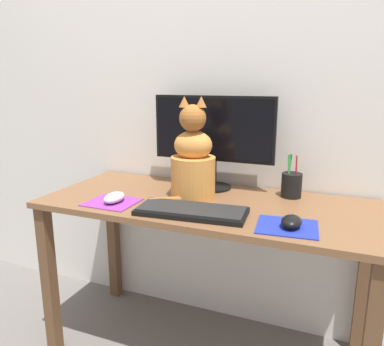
{
  "coord_description": "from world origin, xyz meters",
  "views": [
    {
      "loc": [
        0.49,
        -1.37,
        1.18
      ],
      "look_at": [
        -0.04,
        -0.07,
        0.84
      ],
      "focal_mm": 35.0,
      "sensor_mm": 36.0,
      "label": 1
    }
  ],
  "objects": [
    {
      "name": "wall_back",
      "position": [
        0.0,
        0.32,
        1.25
      ],
      "size": [
        7.0,
        0.04,
        2.5
      ],
      "color": "silver",
      "rests_on": "ground_plane"
    },
    {
      "name": "desk",
      "position": [
        0.0,
        0.0,
        0.6
      ],
      "size": [
        1.34,
        0.57,
        0.71
      ],
      "color": "brown",
      "rests_on": "ground_plane"
    },
    {
      "name": "monitor",
      "position": [
        -0.04,
        0.19,
        0.95
      ],
      "size": [
        0.55,
        0.17,
        0.42
      ],
      "color": "black",
      "rests_on": "desk"
    },
    {
      "name": "keyboard",
      "position": [
        -0.0,
        -0.16,
        0.72
      ],
      "size": [
        0.42,
        0.2,
        0.02
      ],
      "rotation": [
        0.0,
        0.0,
        0.09
      ],
      "color": "black",
      "rests_on": "desk"
    },
    {
      "name": "mousepad_left",
      "position": [
        -0.35,
        -0.16,
        0.71
      ],
      "size": [
        0.2,
        0.17,
        0.0
      ],
      "rotation": [
        0.0,
        0.0,
        -0.01
      ],
      "color": "purple",
      "rests_on": "desk"
    },
    {
      "name": "mousepad_right",
      "position": [
        0.35,
        -0.16,
        0.71
      ],
      "size": [
        0.22,
        0.19,
        0.0
      ],
      "rotation": [
        0.0,
        0.0,
        0.09
      ],
      "color": "#1E2D9E",
      "rests_on": "desk"
    },
    {
      "name": "computer_mouse_left",
      "position": [
        -0.33,
        -0.16,
        0.73
      ],
      "size": [
        0.07,
        0.11,
        0.04
      ],
      "color": "white",
      "rests_on": "mousepad_left"
    },
    {
      "name": "computer_mouse_right",
      "position": [
        0.36,
        -0.17,
        0.73
      ],
      "size": [
        0.07,
        0.1,
        0.04
      ],
      "color": "black",
      "rests_on": "mousepad_right"
    },
    {
      "name": "cat",
      "position": [
        -0.07,
        0.02,
        0.86
      ],
      "size": [
        0.24,
        0.27,
        0.42
      ],
      "rotation": [
        0.0,
        0.0,
        0.23
      ],
      "color": "#D6893D",
      "rests_on": "desk"
    },
    {
      "name": "pen_cup",
      "position": [
        0.31,
        0.19,
        0.76
      ],
      "size": [
        0.08,
        0.08,
        0.18
      ],
      "color": "black",
      "rests_on": "desk"
    }
  ]
}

